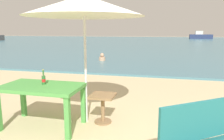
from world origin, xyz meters
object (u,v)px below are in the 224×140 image
at_px(side_table_wood, 103,104).
at_px(swimmer_person, 102,58).
at_px(picnic_table_green, 42,91).
at_px(bench_teal_center, 210,139).
at_px(patio_umbrella, 84,6).
at_px(boat_tanker, 201,36).
at_px(beer_bottle_amber, 44,79).

height_order(side_table_wood, swimmer_person, side_table_wood).
distance_m(picnic_table_green, bench_teal_center, 2.73).
bearing_deg(swimmer_person, side_table_wood, -73.56).
xyz_separation_m(side_table_wood, bench_teal_center, (1.59, -1.31, 0.19)).
xyz_separation_m(picnic_table_green, patio_umbrella, (0.68, 0.38, 1.47)).
distance_m(bench_teal_center, boat_tanker, 43.25).
bearing_deg(beer_bottle_amber, side_table_wood, 18.91).
height_order(bench_teal_center, swimmer_person, bench_teal_center).
xyz_separation_m(picnic_table_green, boat_tanker, (8.76, 41.91, -0.02)).
relative_size(bench_teal_center, boat_tanker, 0.28).
bearing_deg(patio_umbrella, picnic_table_green, -150.73).
relative_size(picnic_table_green, beer_bottle_amber, 5.28).
height_order(patio_umbrella, swimmer_person, patio_umbrella).
xyz_separation_m(patio_umbrella, side_table_wood, (0.31, 0.03, -1.76)).
relative_size(beer_bottle_amber, swimmer_person, 0.65).
distance_m(patio_umbrella, bench_teal_center, 2.78).
height_order(picnic_table_green, boat_tanker, boat_tanker).
distance_m(side_table_wood, boat_tanker, 42.22).
bearing_deg(swimmer_person, bench_teal_center, -66.67).
relative_size(picnic_table_green, side_table_wood, 2.59).
bearing_deg(picnic_table_green, beer_bottle_amber, 87.35).
bearing_deg(side_table_wood, picnic_table_green, -157.22).
distance_m(side_table_wood, swimmer_person, 7.85).
bearing_deg(patio_umbrella, boat_tanker, 78.99).
xyz_separation_m(bench_teal_center, swimmer_person, (-3.81, 8.83, -0.30)).
bearing_deg(swimmer_person, picnic_table_green, -81.21).
height_order(picnic_table_green, bench_teal_center, bench_teal_center).
relative_size(patio_umbrella, bench_teal_center, 1.94).
distance_m(patio_umbrella, side_table_wood, 1.79).
relative_size(side_table_wood, boat_tanker, 0.13).
height_order(beer_bottle_amber, boat_tanker, boat_tanker).
bearing_deg(picnic_table_green, side_table_wood, 22.78).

